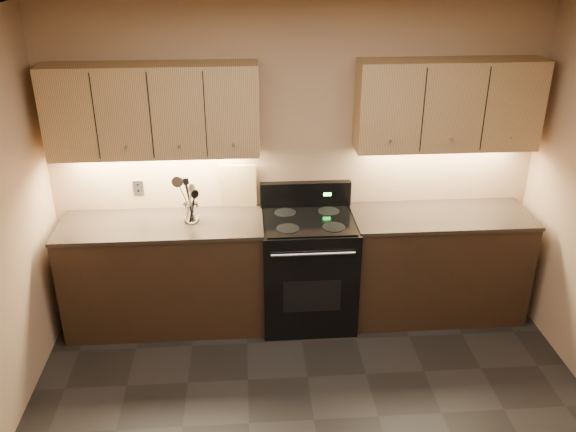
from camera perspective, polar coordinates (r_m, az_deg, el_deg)
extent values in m
plane|color=silver|center=(2.78, 4.51, 16.33)|extent=(4.00, 4.00, 0.00)
cube|color=tan|center=(5.04, 0.73, 5.01)|extent=(4.00, 0.04, 2.60)
cube|color=black|center=(5.15, -11.37, -5.47)|extent=(1.60, 0.60, 0.90)
cube|color=#3D3126|center=(4.94, -11.82, -0.80)|extent=(1.62, 0.62, 0.03)
cube|color=black|center=(5.35, 13.70, -4.52)|extent=(1.44, 0.60, 0.90)
cube|color=#3D3126|center=(5.14, 14.22, 0.01)|extent=(1.46, 0.62, 0.03)
cube|color=black|center=(5.10, 1.89, -5.13)|extent=(0.76, 0.65, 0.92)
cube|color=black|center=(4.89, 1.96, -0.40)|extent=(0.70, 0.60, 0.01)
cube|color=black|center=(5.10, 1.65, 2.03)|extent=(0.76, 0.07, 0.22)
cube|color=#19FF33|center=(5.09, 3.71, 2.04)|extent=(0.06, 0.00, 0.03)
cylinder|color=silver|center=(4.64, 2.38, -3.58)|extent=(0.65, 0.02, 0.02)
cube|color=black|center=(4.85, 2.28, -7.52)|extent=(0.46, 0.00, 0.28)
cylinder|color=black|center=(4.74, -0.01, -1.16)|extent=(0.18, 0.18, 0.00)
cylinder|color=black|center=(4.77, 4.30, -1.02)|extent=(0.18, 0.18, 0.00)
cylinder|color=black|center=(5.01, -0.26, 0.34)|extent=(0.18, 0.18, 0.00)
cylinder|color=black|center=(5.04, 3.82, 0.46)|extent=(0.18, 0.18, 0.00)
cube|color=tan|center=(4.78, -12.53, 9.60)|extent=(1.60, 0.30, 0.70)
cube|color=tan|center=(4.99, 14.77, 10.01)|extent=(1.44, 0.30, 0.70)
cube|color=#B2B5BA|center=(5.16, -13.84, 2.60)|extent=(0.08, 0.01, 0.12)
cylinder|color=white|center=(4.89, -9.05, 0.33)|extent=(0.15, 0.15, 0.15)
cylinder|color=white|center=(4.92, -9.00, -0.37)|extent=(0.12, 0.12, 0.02)
cube|color=tan|center=(5.06, -4.69, 2.82)|extent=(0.30, 0.08, 0.38)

